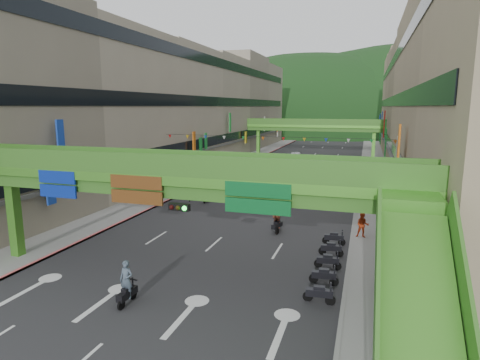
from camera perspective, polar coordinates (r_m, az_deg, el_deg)
name	(u,v)px	position (r m, az deg, el deg)	size (l,w,h in m)	color
ground	(110,337)	(18.68, -18.07, -20.51)	(320.00, 320.00, 0.00)	black
road_slab	(301,167)	(64.28, 8.64, 1.86)	(18.00, 140.00, 0.02)	#28282B
sidewalk_left	(235,164)	(66.83, -0.72, 2.36)	(4.00, 140.00, 0.15)	gray
sidewalk_right	(374,170)	(63.54, 18.48, 1.40)	(4.00, 140.00, 0.15)	gray
curb_left	(246,164)	(66.26, 0.84, 2.30)	(0.20, 140.00, 0.18)	#CC5959
curb_right	(361,169)	(63.53, 16.77, 1.51)	(0.20, 140.00, 0.18)	gray
building_row_left	(190,106)	(69.07, -7.10, 10.35)	(12.80, 95.00, 19.00)	#9E937F
building_row_right	(437,106)	(63.50, 26.24, 9.38)	(12.80, 95.00, 19.00)	gray
overpass_near	(183,191)	(20.68, -8.11, -1.52)	(28.00, 12.27, 7.10)	#4C9E2D
overpass_far	(314,128)	(78.55, 10.48, 7.30)	(28.00, 2.20, 7.10)	#4C9E2D
hill_left	(307,129)	(174.85, 9.46, 7.18)	(168.00, 140.00, 112.00)	#1C4419
hill_right	(403,128)	(193.67, 22.21, 6.86)	(208.00, 176.00, 128.00)	#1C4419
bunting_string	(273,139)	(44.07, 4.73, 5.85)	(26.00, 0.36, 0.47)	black
scooter_rider_near	(127,284)	(20.60, -15.84, -14.04)	(0.70, 1.60, 2.21)	black
scooter_rider_mid	(277,218)	(30.61, 5.30, -5.34)	(1.05, 1.58, 2.21)	black
scooter_rider_left	(207,191)	(40.12, -4.66, -1.64)	(1.12, 1.59, 2.15)	gray
scooter_rider_far	(254,164)	(59.83, 2.06, 2.33)	(0.90, 1.60, 2.04)	#6E020B
parked_scooter_row	(328,261)	(24.58, 12.39, -11.12)	(1.60, 9.36, 1.08)	black
car_silver	(296,157)	(70.88, 7.92, 3.29)	(1.63, 4.68, 1.54)	gray
car_yellow	(320,159)	(68.30, 11.30, 2.92)	(1.82, 4.53, 1.54)	#EBF41D
pedestrian_red	(362,227)	(30.28, 17.02, -6.44)	(0.88, 0.69, 1.81)	#A73414
pedestrian_dark	(400,238)	(28.64, 21.81, -7.63)	(1.10, 0.46, 1.88)	#22212A
pedestrian_blue	(390,202)	(39.28, 20.60, -2.88)	(0.80, 0.52, 1.72)	#394863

